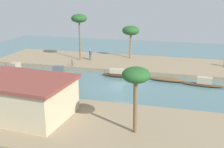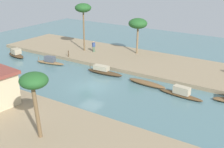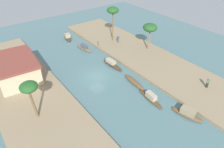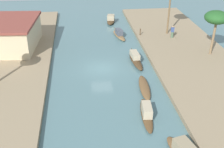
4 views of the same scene
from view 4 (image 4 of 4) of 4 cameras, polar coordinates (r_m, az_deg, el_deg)
river_water at (r=34.72m, az=-2.04°, el=1.10°), size 68.69×68.69×0.00m
riverbank_left at (r=37.13m, az=15.46°, el=2.32°), size 46.28×10.38×0.49m
riverbank_right at (r=35.61m, az=-20.31°, el=0.41°), size 46.28×10.38×0.49m
sampan_with_red_awning at (r=50.60m, az=-0.21°, el=10.39°), size 4.11×2.00×1.34m
sampan_downstream_large at (r=36.10m, az=4.54°, el=2.87°), size 5.26×1.28×1.15m
sampan_upstream_small at (r=44.19m, az=1.37°, el=7.66°), size 4.63×1.79×1.15m
sampan_open_hull at (r=30.47m, az=6.26°, el=-2.57°), size 5.12×1.39×0.53m
sampan_midstream at (r=26.42m, az=6.68°, el=-7.41°), size 5.26×1.39×1.20m
person_by_mooring at (r=43.29m, az=11.55°, el=7.86°), size 0.47×0.51×1.72m
mooring_post at (r=43.65m, az=5.46°, el=8.08°), size 0.14×0.14×0.97m
palm_tree_left_near at (r=37.88m, az=19.49°, el=10.15°), size 2.88×2.88×5.49m
riverside_building at (r=40.96m, az=-18.70°, el=7.34°), size 9.61×7.05×3.55m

